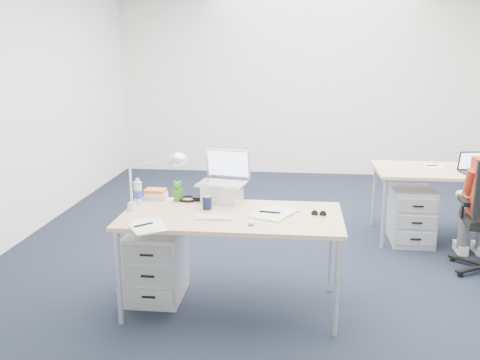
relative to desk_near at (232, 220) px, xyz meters
name	(u,v)px	position (x,y,z in m)	size (l,w,h in m)	color
floor	(319,255)	(0.69, 1.11, -0.68)	(7.00, 7.00, 0.00)	black
room	(326,71)	(0.69, 1.11, 1.03)	(6.02, 7.02, 2.80)	white
desk_near	(232,220)	(0.00, 0.00, 0.00)	(1.60, 0.80, 0.73)	tan
desk_far	(457,174)	(2.06, 1.72, 0.00)	(1.60, 0.80, 0.73)	tan
drawer_pedestal_near	(157,264)	(-0.60, 0.10, -0.41)	(0.40, 0.50, 0.55)	#AEB0B4
drawer_pedestal_far	(411,216)	(1.62, 1.59, -0.41)	(0.40, 0.50, 0.55)	#AEB0B4
silver_laptop	(222,177)	(-0.12, 0.33, 0.24)	(0.37, 0.29, 0.39)	silver
wireless_keyboard	(215,217)	(-0.11, -0.11, 0.05)	(0.26, 0.11, 0.01)	white
computer_mouse	(251,222)	(0.17, -0.22, 0.06)	(0.05, 0.09, 0.03)	white
headphones	(188,198)	(-0.39, 0.33, 0.06)	(0.21, 0.16, 0.03)	black
can_koozie	(207,202)	(-0.20, 0.10, 0.10)	(0.07, 0.07, 0.11)	#151A41
water_bottle	(138,191)	(-0.75, 0.18, 0.15)	(0.06, 0.06, 0.20)	silver
bear_figurine	(177,191)	(-0.47, 0.30, 0.13)	(0.09, 0.07, 0.17)	#1D661B
book_stack	(156,194)	(-0.66, 0.35, 0.09)	(0.17, 0.13, 0.08)	silver
cordless_phone	(139,193)	(-0.75, 0.22, 0.13)	(0.04, 0.03, 0.17)	black
papers_left	(146,226)	(-0.54, -0.35, 0.05)	(0.21, 0.30, 0.01)	#E5D085
papers_right	(273,214)	(0.30, 0.03, 0.05)	(0.23, 0.34, 0.01)	#E5D085
sunglasses	(319,214)	(0.63, 0.04, 0.06)	(0.11, 0.05, 0.03)	black
desk_lamp	(149,180)	(-0.62, 0.03, 0.28)	(0.41, 0.15, 0.46)	silver
dark_laptop	(478,163)	(2.20, 1.57, 0.15)	(0.29, 0.28, 0.21)	black
far_papers	(434,166)	(1.85, 1.83, 0.05)	(0.19, 0.27, 0.01)	white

